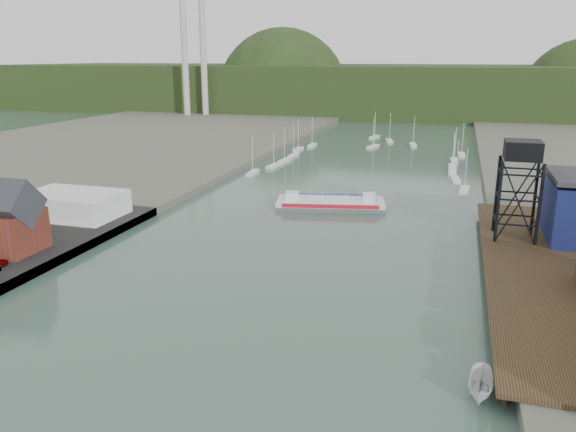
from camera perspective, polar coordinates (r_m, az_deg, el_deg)
The scene contains 10 objects.
ground at distance 54.07m, azimuth -14.97°, elevation -19.50°, with size 600.00×600.00×0.00m, color #324F3F.
east_pier at distance 87.64m, azimuth 23.79°, elevation -4.81°, with size 14.00×70.00×2.45m.
harbor_building at distance 97.70m, azimuth -27.25°, elevation -0.59°, with size 12.20×8.20×8.90m.
white_shed at distance 114.04m, azimuth -21.01°, elevation 1.13°, with size 18.00×12.00×4.50m, color silver.
lift_tower at distance 96.57m, azimuth 22.69°, elevation 5.61°, with size 6.50×6.50×16.00m.
marina_sailboats at distance 179.63m, azimuth 8.64°, elevation 5.94°, with size 57.71×92.65×0.90m.
smokestacks at distance 299.42m, azimuth -9.51°, elevation 15.53°, with size 11.20×8.20×60.00m.
distant_hills at distance 340.01m, azimuth 12.14°, elevation 12.10°, with size 500.00×120.00×80.00m.
chain_ferry at distance 119.09m, azimuth 4.34°, elevation 1.30°, with size 23.92×13.49×3.25m.
motorboat at distance 57.74m, azimuth 19.02°, elevation -16.00°, with size 2.26×6.01×2.32m, color silver.
Camera 1 is at (24.84, -36.82, 30.84)m, focal length 35.00 mm.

